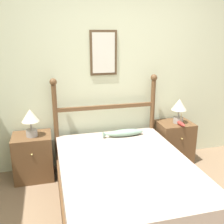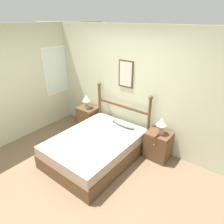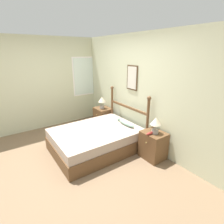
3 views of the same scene
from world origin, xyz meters
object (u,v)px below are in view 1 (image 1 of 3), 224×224
(table_lamp_right, at_px, (179,108))
(fish_pillow, at_px, (124,133))
(bed, at_px, (125,183))
(nightstand_right, at_px, (174,141))
(table_lamp_left, at_px, (30,119))
(model_boat, at_px, (181,123))
(nightstand_left, at_px, (33,157))

(table_lamp_right, distance_m, fish_pillow, 0.87)
(bed, height_order, nightstand_right, nightstand_right)
(bed, bearing_deg, fish_pillow, 74.75)
(table_lamp_left, bearing_deg, table_lamp_right, 0.32)
(nightstand_right, bearing_deg, model_boat, -85.48)
(nightstand_right, bearing_deg, bed, -140.83)
(table_lamp_left, height_order, table_lamp_right, same)
(bed, distance_m, nightstand_left, 1.28)
(model_boat, bearing_deg, nightstand_left, 176.23)
(nightstand_left, relative_size, fish_pillow, 1.07)
(table_lamp_right, bearing_deg, nightstand_right, 146.04)
(model_boat, relative_size, fish_pillow, 0.39)
(nightstand_right, xyz_separation_m, model_boat, (0.01, -0.13, 0.32))
(table_lamp_left, distance_m, table_lamp_right, 1.99)
(fish_pillow, bearing_deg, table_lamp_left, 177.07)
(table_lamp_right, height_order, fish_pillow, table_lamp_right)
(table_lamp_left, relative_size, table_lamp_right, 1.00)
(model_boat, distance_m, fish_pillow, 0.81)
(fish_pillow, bearing_deg, nightstand_left, 175.65)
(bed, relative_size, table_lamp_left, 5.50)
(nightstand_right, distance_m, model_boat, 0.35)
(bed, distance_m, table_lamp_right, 1.40)
(nightstand_left, height_order, table_lamp_right, table_lamp_right)
(nightstand_right, relative_size, fish_pillow, 1.07)
(table_lamp_left, bearing_deg, bed, -38.40)
(nightstand_left, height_order, table_lamp_left, table_lamp_left)
(bed, bearing_deg, nightstand_right, 39.17)
(bed, distance_m, model_boat, 1.26)
(fish_pillow, bearing_deg, nightstand_right, 6.47)
(bed, relative_size, nightstand_right, 3.24)
(table_lamp_left, xyz_separation_m, table_lamp_right, (1.99, 0.01, 0.00))
(nightstand_left, relative_size, table_lamp_left, 1.70)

